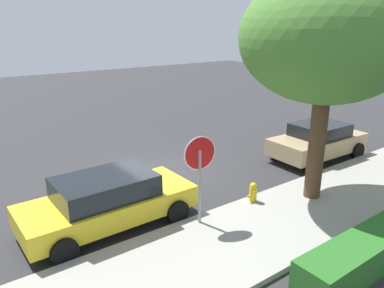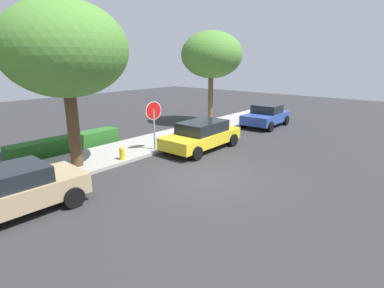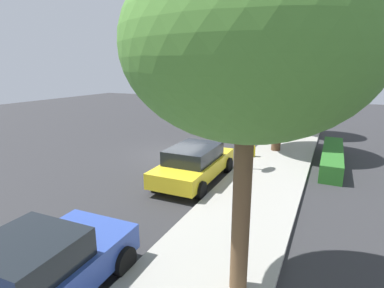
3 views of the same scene
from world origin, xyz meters
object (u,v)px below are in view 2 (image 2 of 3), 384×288
(parked_car_tan, at_px, (12,191))
(parked_car_blue, at_px, (266,116))
(street_tree_mid_block, at_px, (212,55))
(street_tree_far, at_px, (65,50))
(stop_sign, at_px, (154,117))
(parked_car_yellow, at_px, (202,135))
(fire_hydrant, at_px, (122,155))

(parked_car_tan, bearing_deg, parked_car_blue, 0.30)
(street_tree_mid_block, xyz_separation_m, street_tree_far, (-10.91, -1.34, 0.02))
(stop_sign, distance_m, street_tree_mid_block, 8.03)
(street_tree_mid_block, bearing_deg, parked_car_tan, -166.34)
(parked_car_yellow, bearing_deg, parked_car_blue, 0.80)
(parked_car_tan, distance_m, parked_car_blue, 15.85)
(parked_car_yellow, relative_size, street_tree_far, 0.69)
(parked_car_yellow, relative_size, parked_car_tan, 1.12)
(fire_hydrant, bearing_deg, stop_sign, 1.40)
(stop_sign, relative_size, street_tree_mid_block, 0.40)
(parked_car_yellow, relative_size, parked_car_blue, 1.14)
(street_tree_mid_block, height_order, fire_hydrant, street_tree_mid_block)
(fire_hydrant, bearing_deg, street_tree_far, 157.64)
(parked_car_yellow, bearing_deg, street_tree_far, 159.57)
(parked_car_tan, bearing_deg, street_tree_far, 33.56)
(parked_car_yellow, bearing_deg, street_tree_mid_block, 32.84)
(parked_car_blue, distance_m, fire_hydrant, 11.07)
(street_tree_far, bearing_deg, parked_car_tan, -146.44)
(stop_sign, bearing_deg, parked_car_blue, -8.38)
(stop_sign, relative_size, parked_car_yellow, 0.55)
(stop_sign, xyz_separation_m, parked_car_tan, (-6.84, -1.41, -0.99))
(stop_sign, relative_size, parked_car_tan, 0.62)
(parked_car_yellow, height_order, fire_hydrant, parked_car_yellow)
(parked_car_blue, height_order, street_tree_far, street_tree_far)
(parked_car_tan, relative_size, fire_hydrant, 5.57)
(parked_car_tan, relative_size, parked_car_blue, 1.01)
(parked_car_yellow, distance_m, parked_car_tan, 8.73)
(street_tree_far, bearing_deg, fire_hydrant, -22.36)
(street_tree_far, bearing_deg, stop_sign, -10.11)
(parked_car_blue, bearing_deg, parked_car_yellow, -179.20)
(fire_hydrant, bearing_deg, street_tree_mid_block, 12.58)
(fire_hydrant, bearing_deg, parked_car_blue, -6.63)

